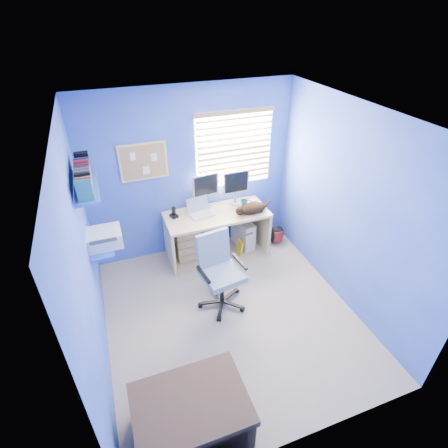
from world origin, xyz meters
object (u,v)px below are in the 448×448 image
object	(u,v)px
laptop	(201,208)
office_chair	(220,280)
tower_pc	(243,233)
desk	(217,234)
cat	(252,208)

from	to	relation	value
laptop	office_chair	world-z (taller)	office_chair
laptop	tower_pc	world-z (taller)	laptop
desk	cat	xyz separation A→B (m)	(0.50, -0.15, 0.44)
desk	office_chair	bearing A→B (deg)	-107.11
desk	laptop	xyz separation A→B (m)	(-0.22, 0.04, 0.48)
laptop	office_chair	size ratio (longest dim) A/B	0.33
laptop	cat	size ratio (longest dim) A/B	0.79
laptop	tower_pc	size ratio (longest dim) A/B	0.73
laptop	tower_pc	xyz separation A→B (m)	(0.69, 0.04, -0.62)
laptop	cat	bearing A→B (deg)	-24.07
desk	tower_pc	world-z (taller)	desk
tower_pc	office_chair	world-z (taller)	office_chair
desk	laptop	distance (m)	0.53
tower_pc	office_chair	xyz separation A→B (m)	(-0.77, -1.06, 0.15)
desk	office_chair	world-z (taller)	office_chair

